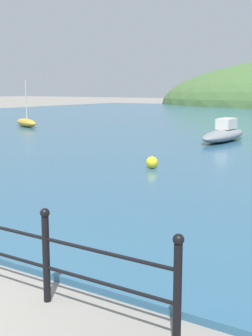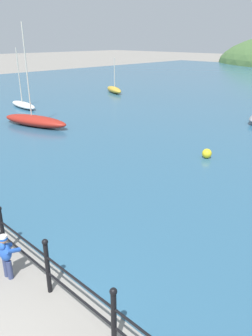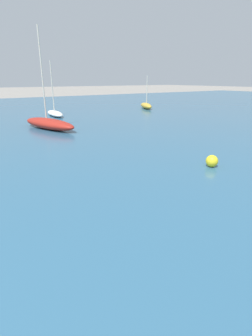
% 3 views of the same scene
% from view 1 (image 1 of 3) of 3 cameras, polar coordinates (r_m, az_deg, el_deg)
% --- Properties ---
extents(boat_far_right, '(1.31, 4.58, 1.07)m').
position_cam_1_polar(boat_far_right, '(23.00, 11.85, 4.10)').
color(boat_far_right, gray).
rests_on(boat_far_right, water).
extents(boat_white_sailboat, '(3.12, 1.99, 3.00)m').
position_cam_1_polar(boat_white_sailboat, '(31.57, -12.08, 5.46)').
color(boat_white_sailboat, gold).
rests_on(boat_white_sailboat, water).
extents(mooring_buoy, '(0.39, 0.39, 0.39)m').
position_cam_1_polar(mooring_buoy, '(14.93, 3.19, 0.69)').
color(mooring_buoy, yellow).
rests_on(mooring_buoy, water).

